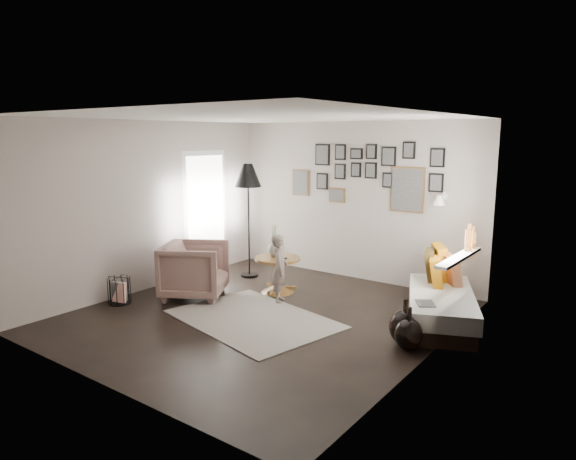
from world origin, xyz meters
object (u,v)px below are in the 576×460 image
Objects in this scene: pedestal_table at (278,276)px; demijohn_small at (408,334)px; vase at (274,247)px; demijohn_large at (405,327)px; floor_lamp at (248,180)px; daybed at (443,301)px; child at (280,268)px; armchair at (195,270)px; magazine_basket at (119,290)px.

pedestal_table is 2.65m from demijohn_small.
vase is 2.64m from demijohn_large.
pedestal_table is at bearing -24.90° from floor_lamp.
floor_lamp reaches higher than daybed.
pedestal_table is 1.27× the size of demijohn_large.
child is at bearing 169.67° from demijohn_large.
armchair is at bearing 176.25° from daybed.
magazine_basket is at bearing 111.82° from armchair.
armchair is 1.29m from child.
daybed is 3.58× the size of demijohn_large.
floor_lamp is 1.93× the size of child.
daybed is 3.93× the size of demijohn_small.
vase is 2.62m from daybed.
floor_lamp reaches higher than armchair.
daybed reaches higher than demijohn_small.
pedestal_table is 1.40× the size of demijohn_small.
daybed is 3.71m from floor_lamp.
armchair is 0.47× the size of floor_lamp.
daybed is 1.12m from demijohn_small.
magazine_basket is at bearing -104.11° from floor_lamp.
daybed is 1.96× the size of child.
pedestal_table is 0.36× the size of floor_lamp.
demijohn_small is (0.00, -1.11, -0.08)m from daybed.
pedestal_table is at bearing 162.83° from demijohn_large.
demijohn_large is 2.14m from child.
demijohn_small is (0.10, -0.12, -0.02)m from demijohn_large.
demijohn_large is at bearing -118.45° from daybed.
child is (-2.19, 0.50, 0.31)m from demijohn_small.
floor_lamp is (-3.44, 0.19, 1.38)m from daybed.
vase is at bearing -25.83° from floor_lamp.
daybed reaches higher than pedestal_table.
daybed is 2.16× the size of armchair.
pedestal_table is 0.36× the size of daybed.
armchair is 1.10m from magazine_basket.
child is at bearing -49.13° from pedestal_table.
daybed is at bearing 5.71° from pedestal_table.
floor_lamp is at bearing 75.89° from magazine_basket.
floor_lamp is (-0.94, 0.44, 1.40)m from pedestal_table.
pedestal_table and demijohn_large have the same top height.
pedestal_table is at bearing -14.04° from vase.
floor_lamp is 2.71m from magazine_basket.
floor_lamp is 3.87× the size of demijohn_small.
armchair is 3.35m from demijohn_small.
demijohn_small is at bearing -120.23° from armchair.
demijohn_large is (3.90, 1.03, 0.02)m from magazine_basket.
demijohn_large reaches higher than demijohn_small.
daybed is 3.55m from armchair.
vase is 0.50× the size of child.
magazine_basket is 0.74× the size of demijohn_large.
armchair is at bearing -85.95° from floor_lamp.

